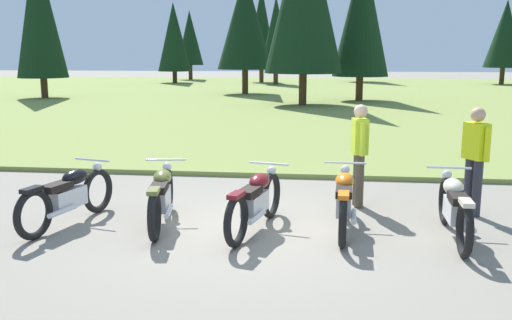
{
  "coord_description": "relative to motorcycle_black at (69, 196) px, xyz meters",
  "views": [
    {
      "loc": [
        0.99,
        -7.55,
        2.47
      ],
      "look_at": [
        0.0,
        0.6,
        0.9
      ],
      "focal_mm": 39.28,
      "sensor_mm": 36.0,
      "label": 1
    }
  ],
  "objects": [
    {
      "name": "ground_plane",
      "position": [
        2.66,
        0.06,
        -0.44
      ],
      "size": [
        140.0,
        140.0,
        0.0
      ],
      "primitive_type": "plane",
      "color": "gray"
    },
    {
      "name": "grass_moorland",
      "position": [
        2.66,
        25.43,
        -0.39
      ],
      "size": [
        80.0,
        44.0,
        0.1
      ],
      "primitive_type": "cube",
      "color": "olive",
      "rests_on": "ground"
    },
    {
      "name": "forest_treeline",
      "position": [
        5.39,
        30.01,
        4.01
      ],
      "size": [
        36.61,
        27.3,
        9.03
      ],
      "color": "#47331E",
      "rests_on": "ground"
    },
    {
      "name": "motorcycle_black",
      "position": [
        0.0,
        0.0,
        0.0
      ],
      "size": [
        0.75,
        2.06,
        0.88
      ],
      "color": "black",
      "rests_on": "ground"
    },
    {
      "name": "motorcycle_olive",
      "position": [
        1.35,
        0.13,
        0.0
      ],
      "size": [
        0.66,
        2.09,
        0.88
      ],
      "color": "black",
      "rests_on": "ground"
    },
    {
      "name": "motorcycle_maroon",
      "position": [
        2.73,
        0.04,
        0.0
      ],
      "size": [
        0.73,
        2.07,
        0.88
      ],
      "color": "black",
      "rests_on": "ground"
    },
    {
      "name": "motorcycle_orange",
      "position": [
        3.97,
        0.22,
        0.0
      ],
      "size": [
        0.62,
        2.1,
        0.88
      ],
      "color": "black",
      "rests_on": "ground"
    },
    {
      "name": "motorcycle_cream",
      "position": [
        5.43,
        0.03,
        0.0
      ],
      "size": [
        0.62,
        2.1,
        0.88
      ],
      "color": "black",
      "rests_on": "ground"
    },
    {
      "name": "rider_with_back_turned",
      "position": [
        4.24,
        1.52,
        0.51
      ],
      "size": [
        0.27,
        0.55,
        1.67
      ],
      "color": "#4C4233",
      "rests_on": "ground"
    },
    {
      "name": "rider_near_row_end",
      "position": [
        5.96,
        1.24,
        0.51
      ],
      "size": [
        0.37,
        0.49,
        1.67
      ],
      "color": "#2D2D38",
      "rests_on": "ground"
    }
  ]
}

